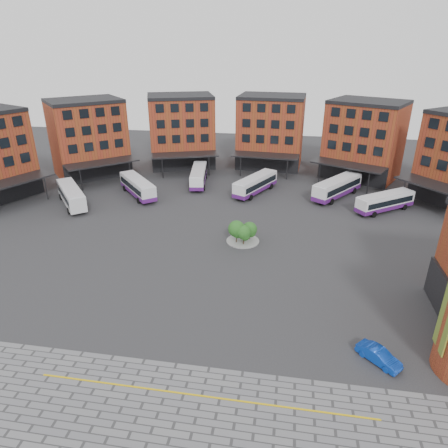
% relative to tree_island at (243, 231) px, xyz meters
% --- Properties ---
extents(ground, '(160.00, 160.00, 0.00)m').
position_rel_tree_island_xyz_m(ground, '(-2.02, -11.66, -1.64)').
color(ground, '#28282B').
rests_on(ground, ground).
extents(yellow_line, '(26.00, 0.15, 0.02)m').
position_rel_tree_island_xyz_m(yellow_line, '(-0.02, -25.66, -1.61)').
color(yellow_line, gold).
rests_on(yellow_line, paving_zone).
extents(main_building, '(94.14, 42.48, 14.60)m').
position_rel_tree_island_xyz_m(main_building, '(-6.79, 26.59, 5.58)').
color(main_building, maroon).
rests_on(main_building, ground).
extents(tree_island, '(4.40, 4.40, 3.18)m').
position_rel_tree_island_xyz_m(tree_island, '(0.00, 0.00, 0.00)').
color(tree_island, gray).
rests_on(tree_island, ground).
extents(bus_a, '(8.95, 10.17, 3.13)m').
position_rel_tree_island_xyz_m(bus_a, '(-29.05, 8.77, 0.21)').
color(bus_a, silver).
rests_on(bus_a, ground).
extents(bus_b, '(9.12, 10.00, 3.10)m').
position_rel_tree_island_xyz_m(bus_b, '(-20.02, 14.71, 0.04)').
color(bus_b, silver).
rests_on(bus_b, ground).
extents(bus_c, '(4.02, 10.98, 3.02)m').
position_rel_tree_island_xyz_m(bus_c, '(-11.01, 22.41, -0.00)').
color(bus_c, white).
rests_on(bus_c, ground).
extents(bus_d, '(7.10, 10.93, 3.08)m').
position_rel_tree_island_xyz_m(bus_d, '(-0.10, 19.31, 0.03)').
color(bus_d, white).
rests_on(bus_d, ground).
extents(bus_e, '(8.99, 11.04, 3.29)m').
position_rel_tree_island_xyz_m(bus_e, '(13.85, 19.57, 0.14)').
color(bus_e, white).
rests_on(bus_e, ground).
extents(bus_f, '(9.75, 7.98, 2.91)m').
position_rel_tree_island_xyz_m(bus_f, '(20.67, 14.41, -0.07)').
color(bus_f, white).
rests_on(bus_f, ground).
extents(blue_car, '(3.67, 3.56, 1.25)m').
position_rel_tree_island_xyz_m(blue_car, '(13.78, -19.77, -1.02)').
color(blue_car, '#0D38AC').
rests_on(blue_car, ground).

